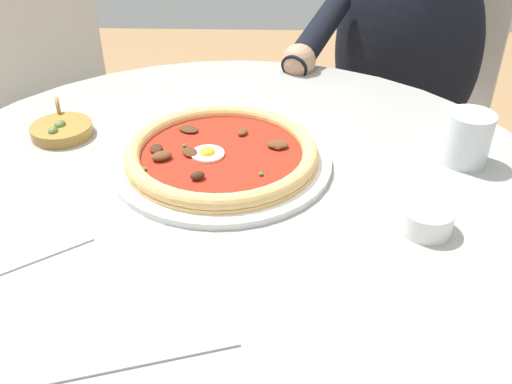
{
  "coord_description": "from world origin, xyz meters",
  "views": [
    {
      "loc": [
        0.68,
        0.06,
        1.19
      ],
      "look_at": [
        -0.0,
        0.04,
        0.74
      ],
      "focal_mm": 39.93,
      "sensor_mm": 36.0,
      "label": 1
    }
  ],
  "objects_px": {
    "water_glass": "(467,141)",
    "cafe_chair_spare_near": "(53,90)",
    "dining_table": "(231,259)",
    "diner_person": "(393,127)",
    "pizza_on_plate": "(222,155)",
    "cafe_chair_diner": "(415,94)",
    "ramekin_capers": "(427,219)",
    "fork_utensil": "(146,360)",
    "olive_pan": "(61,129)"
  },
  "relations": [
    {
      "from": "pizza_on_plate",
      "to": "olive_pan",
      "type": "relative_size",
      "value": 2.74
    },
    {
      "from": "ramekin_capers",
      "to": "olive_pan",
      "type": "height_order",
      "value": "olive_pan"
    },
    {
      "from": "ramekin_capers",
      "to": "fork_utensil",
      "type": "bearing_deg",
      "value": -55.18
    },
    {
      "from": "ramekin_capers",
      "to": "diner_person",
      "type": "xyz_separation_m",
      "value": [
        -0.74,
        0.11,
        -0.25
      ]
    },
    {
      "from": "dining_table",
      "to": "cafe_chair_diner",
      "type": "xyz_separation_m",
      "value": [
        -0.77,
        0.45,
        -0.06
      ]
    },
    {
      "from": "olive_pan",
      "to": "cafe_chair_diner",
      "type": "height_order",
      "value": "cafe_chair_diner"
    },
    {
      "from": "fork_utensil",
      "to": "cafe_chair_diner",
      "type": "relative_size",
      "value": 0.2
    },
    {
      "from": "cafe_chair_diner",
      "to": "water_glass",
      "type": "bearing_deg",
      "value": -7.85
    },
    {
      "from": "water_glass",
      "to": "cafe_chair_diner",
      "type": "height_order",
      "value": "cafe_chair_diner"
    },
    {
      "from": "dining_table",
      "to": "cafe_chair_diner",
      "type": "height_order",
      "value": "cafe_chair_diner"
    },
    {
      "from": "cafe_chair_spare_near",
      "to": "olive_pan",
      "type": "bearing_deg",
      "value": 22.75
    },
    {
      "from": "fork_utensil",
      "to": "diner_person",
      "type": "height_order",
      "value": "diner_person"
    },
    {
      "from": "dining_table",
      "to": "water_glass",
      "type": "xyz_separation_m",
      "value": [
        -0.08,
        0.35,
        0.17
      ]
    },
    {
      "from": "water_glass",
      "to": "fork_utensil",
      "type": "bearing_deg",
      "value": -46.17
    },
    {
      "from": "water_glass",
      "to": "diner_person",
      "type": "relative_size",
      "value": 0.07
    },
    {
      "from": "dining_table",
      "to": "cafe_chair_spare_near",
      "type": "distance_m",
      "value": 1.01
    },
    {
      "from": "olive_pan",
      "to": "water_glass",
      "type": "bearing_deg",
      "value": 84.26
    },
    {
      "from": "dining_table",
      "to": "diner_person",
      "type": "relative_size",
      "value": 0.85
    },
    {
      "from": "water_glass",
      "to": "olive_pan",
      "type": "xyz_separation_m",
      "value": [
        -0.06,
        -0.64,
        -0.02
      ]
    },
    {
      "from": "olive_pan",
      "to": "cafe_chair_spare_near",
      "type": "height_order",
      "value": "cafe_chair_spare_near"
    },
    {
      "from": "dining_table",
      "to": "water_glass",
      "type": "bearing_deg",
      "value": 103.16
    },
    {
      "from": "ramekin_capers",
      "to": "fork_utensil",
      "type": "height_order",
      "value": "ramekin_capers"
    },
    {
      "from": "water_glass",
      "to": "olive_pan",
      "type": "bearing_deg",
      "value": -95.74
    },
    {
      "from": "dining_table",
      "to": "ramekin_capers",
      "type": "height_order",
      "value": "ramekin_capers"
    },
    {
      "from": "fork_utensil",
      "to": "diner_person",
      "type": "relative_size",
      "value": 0.16
    },
    {
      "from": "water_glass",
      "to": "fork_utensil",
      "type": "xyz_separation_m",
      "value": [
        0.39,
        -0.41,
        -0.03
      ]
    },
    {
      "from": "ramekin_capers",
      "to": "pizza_on_plate",
      "type": "bearing_deg",
      "value": -119.39
    },
    {
      "from": "olive_pan",
      "to": "cafe_chair_spare_near",
      "type": "relative_size",
      "value": 0.14
    },
    {
      "from": "dining_table",
      "to": "olive_pan",
      "type": "height_order",
      "value": "olive_pan"
    },
    {
      "from": "water_glass",
      "to": "pizza_on_plate",
      "type": "bearing_deg",
      "value": -86.72
    },
    {
      "from": "pizza_on_plate",
      "to": "diner_person",
      "type": "bearing_deg",
      "value": 146.46
    },
    {
      "from": "olive_pan",
      "to": "diner_person",
      "type": "height_order",
      "value": "diner_person"
    },
    {
      "from": "olive_pan",
      "to": "cafe_chair_spare_near",
      "type": "distance_m",
      "value": 0.77
    },
    {
      "from": "pizza_on_plate",
      "to": "ramekin_capers",
      "type": "height_order",
      "value": "pizza_on_plate"
    },
    {
      "from": "pizza_on_plate",
      "to": "fork_utensil",
      "type": "xyz_separation_m",
      "value": [
        0.37,
        -0.04,
        -0.01
      ]
    },
    {
      "from": "dining_table",
      "to": "diner_person",
      "type": "height_order",
      "value": "diner_person"
    },
    {
      "from": "diner_person",
      "to": "cafe_chair_diner",
      "type": "xyz_separation_m",
      "value": [
        -0.13,
        0.08,
        0.03
      ]
    },
    {
      "from": "fork_utensil",
      "to": "ramekin_capers",
      "type": "bearing_deg",
      "value": 124.82
    },
    {
      "from": "olive_pan",
      "to": "fork_utensil",
      "type": "xyz_separation_m",
      "value": [
        0.46,
        0.23,
        -0.01
      ]
    },
    {
      "from": "water_glass",
      "to": "cafe_chair_spare_near",
      "type": "bearing_deg",
      "value": -128.87
    },
    {
      "from": "dining_table",
      "to": "olive_pan",
      "type": "distance_m",
      "value": 0.35
    },
    {
      "from": "pizza_on_plate",
      "to": "fork_utensil",
      "type": "bearing_deg",
      "value": -6.64
    },
    {
      "from": "water_glass",
      "to": "cafe_chair_spare_near",
      "type": "relative_size",
      "value": 0.09
    },
    {
      "from": "dining_table",
      "to": "olive_pan",
      "type": "bearing_deg",
      "value": -117.23
    },
    {
      "from": "ramekin_capers",
      "to": "cafe_chair_spare_near",
      "type": "height_order",
      "value": "cafe_chair_spare_near"
    },
    {
      "from": "dining_table",
      "to": "fork_utensil",
      "type": "height_order",
      "value": "fork_utensil"
    },
    {
      "from": "water_glass",
      "to": "ramekin_capers",
      "type": "height_order",
      "value": "water_glass"
    },
    {
      "from": "cafe_chair_diner",
      "to": "cafe_chair_spare_near",
      "type": "relative_size",
      "value": 1.03
    },
    {
      "from": "olive_pan",
      "to": "cafe_chair_diner",
      "type": "distance_m",
      "value": 0.99
    },
    {
      "from": "ramekin_capers",
      "to": "olive_pan",
      "type": "bearing_deg",
      "value": -113.7
    }
  ]
}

